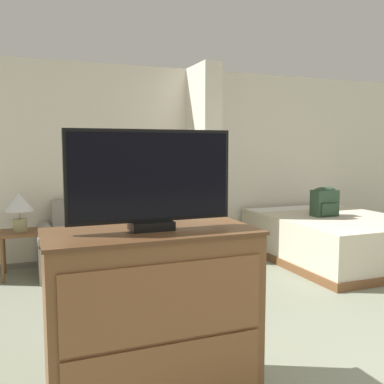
# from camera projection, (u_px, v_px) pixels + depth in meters

# --- Properties ---
(wall_back) EXTENTS (7.76, 0.16, 2.60)m
(wall_back) POSITION_uv_depth(u_px,v_px,m) (186.00, 163.00, 6.14)
(wall_back) COLOR silver
(wall_back) RESTS_ON ground_plane
(wall_partition_pillar) EXTENTS (0.24, 0.68, 2.60)m
(wall_partition_pillar) POSITION_uv_depth(u_px,v_px,m) (203.00, 163.00, 5.80)
(wall_partition_pillar) COLOR silver
(wall_partition_pillar) RESTS_ON ground_plane
(couch) EXTENTS (1.86, 0.84, 0.85)m
(couch) POSITION_uv_depth(u_px,v_px,m) (115.00, 243.00, 5.38)
(couch) COLOR gray
(couch) RESTS_ON ground_plane
(coffee_table) EXTENTS (0.76, 0.51, 0.39)m
(coffee_table) POSITION_uv_depth(u_px,v_px,m) (143.00, 259.00, 4.48)
(coffee_table) COLOR brown
(coffee_table) RESTS_ON ground_plane
(side_table) EXTENTS (0.45, 0.45, 0.54)m
(side_table) POSITION_uv_depth(u_px,v_px,m) (21.00, 239.00, 5.00)
(side_table) COLOR brown
(side_table) RESTS_ON ground_plane
(table_lamp) EXTENTS (0.33, 0.33, 0.45)m
(table_lamp) POSITION_uv_depth(u_px,v_px,m) (19.00, 205.00, 4.96)
(table_lamp) COLOR tan
(table_lamp) RESTS_ON side_table
(tv_dresser) EXTENTS (1.20, 0.58, 1.05)m
(tv_dresser) POSITION_uv_depth(u_px,v_px,m) (152.00, 319.00, 2.48)
(tv_dresser) COLOR brown
(tv_dresser) RESTS_ON ground_plane
(tv) EXTENTS (0.94, 0.16, 0.57)m
(tv) POSITION_uv_depth(u_px,v_px,m) (151.00, 180.00, 2.39)
(tv) COLOR black
(tv) RESTS_ON tv_dresser
(bed) EXTENTS (1.69, 2.18, 0.60)m
(bed) POSITION_uv_depth(u_px,v_px,m) (333.00, 238.00, 5.74)
(bed) COLOR brown
(bed) RESTS_ON ground_plane
(backpack) EXTENTS (0.34, 0.22, 0.39)m
(backpack) POSITION_uv_depth(u_px,v_px,m) (325.00, 201.00, 5.69)
(backpack) COLOR #2D4733
(backpack) RESTS_ON bed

